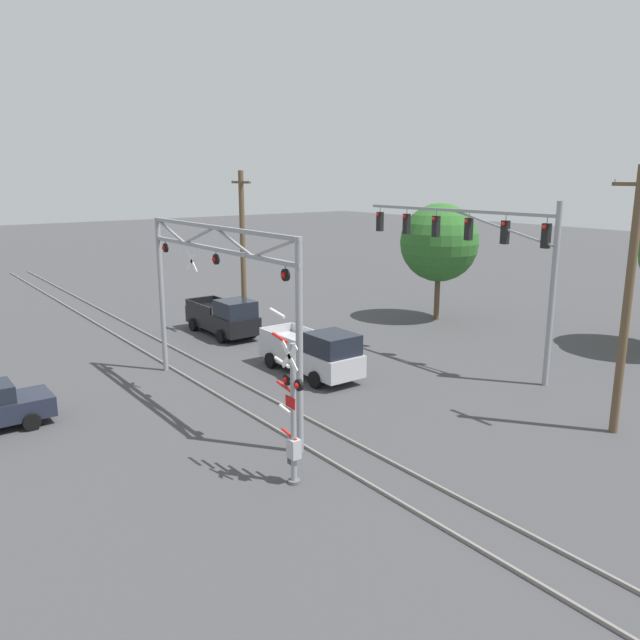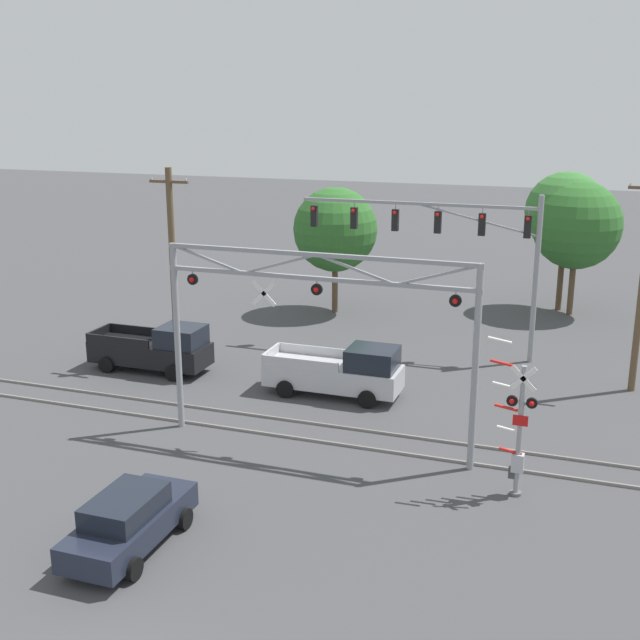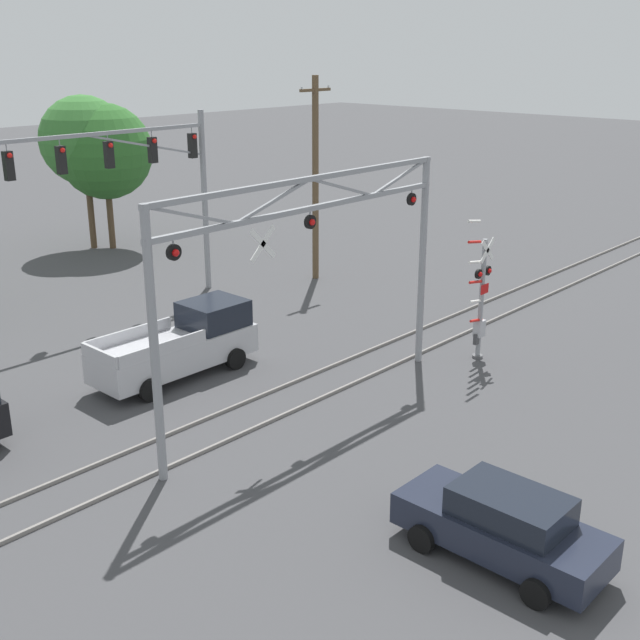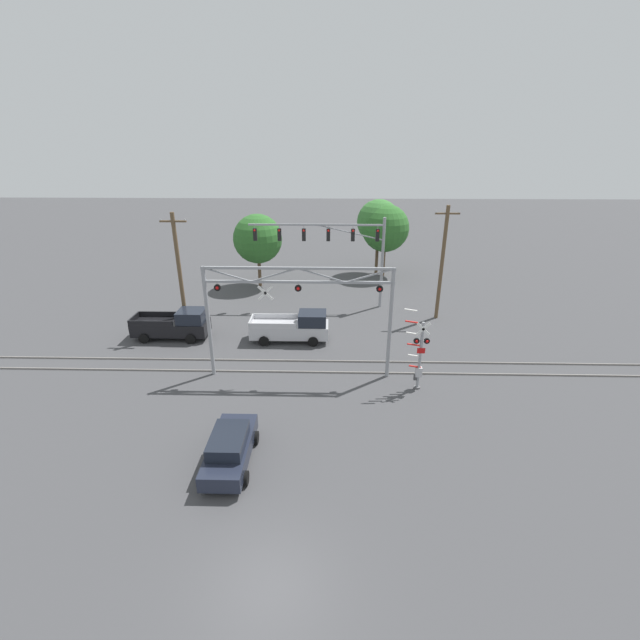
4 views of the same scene
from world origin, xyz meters
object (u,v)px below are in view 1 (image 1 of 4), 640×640
(crossing_gantry, at_px, (217,283))
(utility_pole_right, at_px, (628,300))
(crossing_signal_mast, at_px, (292,417))
(pickup_truck_lead, at_px, (314,353))
(background_tree_beyond_span, at_px, (439,243))
(traffic_signal_span, at_px, (487,247))
(utility_pole_left, at_px, (243,252))
(pickup_truck_following, at_px, (224,317))

(crossing_gantry, relative_size, utility_pole_right, 1.21)
(crossing_signal_mast, bearing_deg, utility_pole_right, 71.69)
(pickup_truck_lead, xyz_separation_m, background_tree_beyond_span, (-4.31, 12.25, 3.61))
(crossing_gantry, distance_m, background_tree_beyond_span, 17.86)
(crossing_signal_mast, relative_size, background_tree_beyond_span, 0.71)
(crossing_gantry, relative_size, traffic_signal_span, 0.97)
(crossing_signal_mast, height_order, utility_pole_right, utility_pole_right)
(crossing_gantry, bearing_deg, utility_pole_left, 145.18)
(background_tree_beyond_span, bearing_deg, crossing_signal_mast, -57.44)
(crossing_signal_mast, bearing_deg, background_tree_beyond_span, 122.56)
(utility_pole_left, bearing_deg, crossing_gantry, -34.82)
(pickup_truck_lead, bearing_deg, utility_pole_left, 171.48)
(pickup_truck_following, xyz_separation_m, utility_pole_right, (19.47, 4.28, 3.54))
(utility_pole_left, bearing_deg, utility_pole_right, 9.80)
(utility_pole_right, relative_size, background_tree_beyond_span, 1.27)
(pickup_truck_lead, bearing_deg, crossing_gantry, -81.57)
(pickup_truck_lead, height_order, utility_pole_left, utility_pole_left)
(traffic_signal_span, bearing_deg, pickup_truck_following, -150.68)
(pickup_truck_following, bearing_deg, utility_pole_right, 12.39)
(crossing_gantry, xyz_separation_m, utility_pole_left, (-8.75, 6.08, -0.15))
(crossing_gantry, height_order, crossing_signal_mast, crossing_gantry)
(crossing_gantry, height_order, utility_pole_right, utility_pole_right)
(pickup_truck_lead, relative_size, pickup_truck_following, 1.03)
(pickup_truck_lead, bearing_deg, traffic_signal_span, 63.68)
(pickup_truck_following, height_order, background_tree_beyond_span, background_tree_beyond_span)
(pickup_truck_following, relative_size, utility_pole_right, 0.60)
(traffic_signal_span, bearing_deg, pickup_truck_lead, -116.32)
(crossing_gantry, xyz_separation_m, pickup_truck_lead, (-0.72, 4.88, -3.65))
(utility_pole_left, bearing_deg, pickup_truck_following, -114.68)
(crossing_gantry, distance_m, pickup_truck_lead, 6.14)
(crossing_gantry, xyz_separation_m, background_tree_beyond_span, (-5.04, 17.13, -0.04))
(crossing_signal_mast, relative_size, utility_pole_right, 0.55)
(crossing_gantry, height_order, utility_pole_left, utility_pole_left)
(pickup_truck_lead, distance_m, background_tree_beyond_span, 13.48)
(crossing_signal_mast, distance_m, utility_pole_left, 17.34)
(utility_pole_right, bearing_deg, traffic_signal_span, 162.49)
(crossing_gantry, distance_m, pickup_truck_following, 11.13)
(crossing_signal_mast, xyz_separation_m, traffic_signal_span, (-4.06, 13.07, 3.43))
(pickup_truck_lead, relative_size, background_tree_beyond_span, 0.79)
(pickup_truck_following, bearing_deg, utility_pole_left, 65.32)
(crossing_gantry, xyz_separation_m, crossing_signal_mast, (6.74, -1.31, -2.67))
(traffic_signal_span, bearing_deg, utility_pole_left, -153.57)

